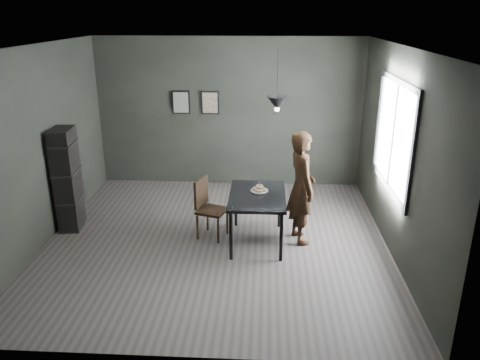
# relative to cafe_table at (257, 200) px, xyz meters

# --- Properties ---
(ground) EXTENTS (5.00, 5.00, 0.00)m
(ground) POSITION_rel_cafe_table_xyz_m (-0.60, 0.00, -0.67)
(ground) COLOR #373230
(ground) RESTS_ON ground
(back_wall) EXTENTS (5.00, 0.10, 2.80)m
(back_wall) POSITION_rel_cafe_table_xyz_m (-0.60, 2.50, 0.73)
(back_wall) COLOR black
(back_wall) RESTS_ON ground
(ceiling) EXTENTS (5.00, 5.00, 0.02)m
(ceiling) POSITION_rel_cafe_table_xyz_m (-0.60, 0.00, 2.13)
(ceiling) COLOR silver
(ceiling) RESTS_ON ground
(window_assembly) EXTENTS (0.04, 1.96, 1.56)m
(window_assembly) POSITION_rel_cafe_table_xyz_m (1.87, 0.20, 0.93)
(window_assembly) COLOR white
(window_assembly) RESTS_ON ground
(cafe_table) EXTENTS (0.80, 1.20, 0.75)m
(cafe_table) POSITION_rel_cafe_table_xyz_m (0.00, 0.00, 0.00)
(cafe_table) COLOR black
(cafe_table) RESTS_ON ground
(white_plate) EXTENTS (0.23, 0.23, 0.01)m
(white_plate) POSITION_rel_cafe_table_xyz_m (0.03, 0.13, 0.08)
(white_plate) COLOR silver
(white_plate) RESTS_ON cafe_table
(donut_pile) EXTENTS (0.22, 0.22, 0.09)m
(donut_pile) POSITION_rel_cafe_table_xyz_m (0.03, 0.13, 0.12)
(donut_pile) COLOR beige
(donut_pile) RESTS_ON white_plate
(woman) EXTENTS (0.55, 0.70, 1.67)m
(woman) POSITION_rel_cafe_table_xyz_m (0.63, 0.10, 0.16)
(woman) COLOR black
(woman) RESTS_ON ground
(wood_chair) EXTENTS (0.50, 0.50, 0.91)m
(wood_chair) POSITION_rel_cafe_table_xyz_m (-0.74, 0.16, -0.15)
(wood_chair) COLOR black
(wood_chair) RESTS_ON ground
(shelf_unit) EXTENTS (0.36, 0.56, 1.59)m
(shelf_unit) POSITION_rel_cafe_table_xyz_m (-2.92, 0.35, 0.12)
(shelf_unit) COLOR black
(shelf_unit) RESTS_ON ground
(pendant_lamp) EXTENTS (0.28, 0.28, 0.86)m
(pendant_lamp) POSITION_rel_cafe_table_xyz_m (0.25, 0.10, 1.38)
(pendant_lamp) COLOR black
(pendant_lamp) RESTS_ON ground
(framed_print_left) EXTENTS (0.34, 0.04, 0.44)m
(framed_print_left) POSITION_rel_cafe_table_xyz_m (-1.50, 2.47, 0.93)
(framed_print_left) COLOR black
(framed_print_left) RESTS_ON ground
(framed_print_right) EXTENTS (0.34, 0.04, 0.44)m
(framed_print_right) POSITION_rel_cafe_table_xyz_m (-0.95, 2.47, 0.93)
(framed_print_right) COLOR black
(framed_print_right) RESTS_ON ground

